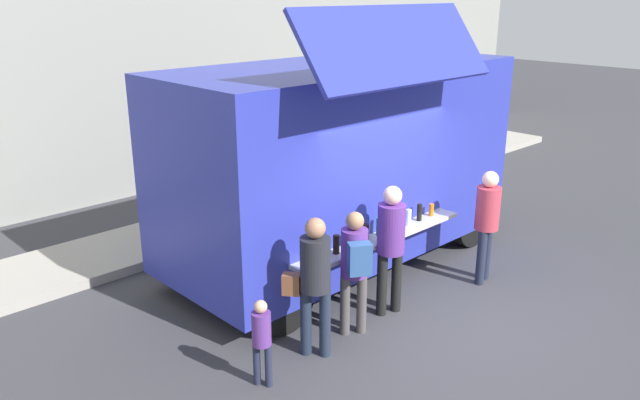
# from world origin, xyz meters

# --- Properties ---
(ground_plane) EXTENTS (60.00, 60.00, 0.00)m
(ground_plane) POSITION_xyz_m (0.00, 0.00, 0.00)
(ground_plane) COLOR #38383D
(curb_strip) EXTENTS (28.00, 1.60, 0.15)m
(curb_strip) POSITION_xyz_m (-3.66, 4.90, 0.07)
(curb_strip) COLOR #9E998E
(curb_strip) RESTS_ON ground
(food_truck_main) EXTENTS (5.52, 3.04, 3.93)m
(food_truck_main) POSITION_xyz_m (0.34, 2.28, 1.68)
(food_truck_main) COLOR #29329F
(food_truck_main) RESTS_ON ground
(trash_bin) EXTENTS (0.60, 0.60, 0.92)m
(trash_bin) POSITION_xyz_m (4.82, 4.60, 0.46)
(trash_bin) COLOR #2D5F37
(trash_bin) RESTS_ON ground
(customer_front_ordering) EXTENTS (0.36, 0.36, 1.77)m
(customer_front_ordering) POSITION_xyz_m (-0.39, 0.66, 1.05)
(customer_front_ordering) COLOR black
(customer_front_ordering) RESTS_ON ground
(customer_mid_with_backpack) EXTENTS (0.46, 0.52, 1.61)m
(customer_mid_with_backpack) POSITION_xyz_m (-1.13, 0.59, 0.99)
(customer_mid_with_backpack) COLOR #484444
(customer_mid_with_backpack) RESTS_ON ground
(customer_rear_waiting) EXTENTS (0.46, 0.52, 1.72)m
(customer_rear_waiting) POSITION_xyz_m (-1.80, 0.61, 1.02)
(customer_rear_waiting) COLOR #1D2538
(customer_rear_waiting) RESTS_ON ground
(customer_extra_browsing) EXTENTS (0.35, 0.34, 1.69)m
(customer_extra_browsing) POSITION_xyz_m (1.34, 0.32, 1.01)
(customer_extra_browsing) COLOR #1F2438
(customer_extra_browsing) RESTS_ON ground
(child_near_queue) EXTENTS (0.21, 0.21, 1.02)m
(child_near_queue) POSITION_xyz_m (-2.63, 0.54, 0.61)
(child_near_queue) COLOR #20243B
(child_near_queue) RESTS_ON ground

